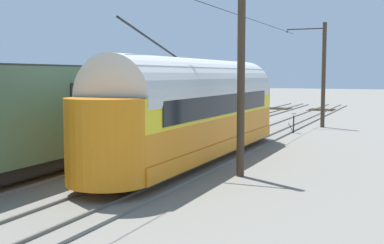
# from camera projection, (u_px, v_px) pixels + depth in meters

# --- Properties ---
(ground_plane) EXTENTS (220.00, 220.00, 0.00)m
(ground_plane) POSITION_uv_depth(u_px,v_px,m) (163.00, 154.00, 22.82)
(ground_plane) COLOR gray
(track_streetcar_siding) EXTENTS (2.80, 80.00, 0.18)m
(track_streetcar_siding) POSITION_uv_depth(u_px,v_px,m) (210.00, 155.00, 22.22)
(track_streetcar_siding) COLOR slate
(track_streetcar_siding) RESTS_ON ground
(track_adjacent_siding) EXTENTS (2.80, 80.00, 0.18)m
(track_adjacent_siding) POSITION_uv_depth(u_px,v_px,m) (125.00, 149.00, 23.98)
(track_adjacent_siding) COLOR slate
(track_adjacent_siding) RESTS_ON ground
(vintage_streetcar) EXTENTS (2.65, 15.92, 5.24)m
(vintage_streetcar) POSITION_uv_depth(u_px,v_px,m) (197.00, 108.00, 20.71)
(vintage_streetcar) COLOR orange
(vintage_streetcar) RESTS_ON ground
(boxcar_adjacent) EXTENTS (2.96, 14.73, 3.85)m
(boxcar_adjacent) POSITION_uv_depth(u_px,v_px,m) (58.00, 113.00, 19.32)
(boxcar_adjacent) COLOR #4C6B4C
(boxcar_adjacent) RESTS_ON ground
(catenary_pole_foreground) EXTENTS (2.81, 0.28, 7.20)m
(catenary_pole_foreground) POSITION_uv_depth(u_px,v_px,m) (323.00, 73.00, 34.20)
(catenary_pole_foreground) COLOR #423323
(catenary_pole_foreground) RESTS_ON ground
(catenary_pole_mid_near) EXTENTS (2.81, 0.28, 7.20)m
(catenary_pole_mid_near) POSITION_uv_depth(u_px,v_px,m) (239.00, 72.00, 17.63)
(catenary_pole_mid_near) COLOR #423323
(catenary_pole_mid_near) RESTS_ON ground
(switch_stand) EXTENTS (0.50, 0.30, 1.24)m
(switch_stand) POSITION_uv_depth(u_px,v_px,m) (293.00, 122.00, 31.11)
(switch_stand) COLOR black
(switch_stand) RESTS_ON ground
(spare_tie_stack) EXTENTS (2.40, 2.40, 0.54)m
(spare_tie_stack) POSITION_uv_depth(u_px,v_px,m) (26.00, 151.00, 22.22)
(spare_tie_stack) COLOR #382819
(spare_tie_stack) RESTS_ON ground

